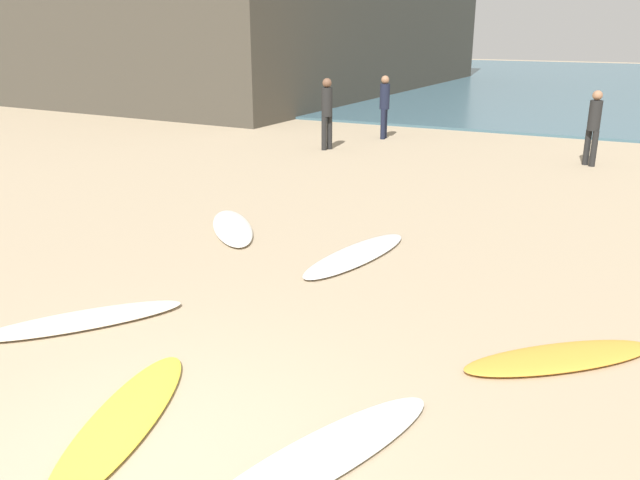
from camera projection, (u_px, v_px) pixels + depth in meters
ground_plane at (136, 477)px, 4.73m from camera, size 120.00×120.00×0.00m
ocean_water at (585, 82)px, 36.21m from camera, size 120.00×40.00×0.08m
surfboard_0 at (356, 255)px, 9.15m from camera, size 1.02×2.39×0.08m
surfboard_1 at (232, 227)px, 10.36m from camera, size 1.75×1.93×0.09m
surfboard_2 at (320, 456)px, 4.90m from camera, size 1.38×2.39×0.07m
surfboard_3 at (560, 358)px, 6.33m from camera, size 1.91×1.75×0.08m
surfboard_4 at (83, 320)px, 7.13m from camera, size 1.77×2.03×0.09m
surfboard_5 at (123, 420)px, 5.35m from camera, size 1.13×2.23×0.07m
beachgoer_near at (327, 110)px, 16.70m from camera, size 0.36×0.36×1.84m
beachgoer_mid at (385, 104)px, 18.34m from camera, size 0.31×0.34×1.77m
beachgoer_far at (594, 124)px, 14.80m from camera, size 0.39×0.39×1.73m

